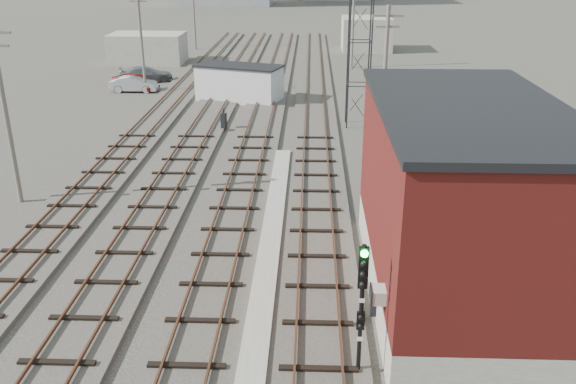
{
  "coord_description": "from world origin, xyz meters",
  "views": [
    {
      "loc": [
        2.15,
        -8.03,
        12.02
      ],
      "look_at": [
        1.23,
        16.35,
        2.2
      ],
      "focal_mm": 38.0,
      "sensor_mm": 36.0,
      "label": 1
    }
  ],
  "objects_px": {
    "signal_mast": "(362,300)",
    "car_red": "(136,81)",
    "car_grey": "(146,74)",
    "car_silver": "(134,84)",
    "switch_stand": "(224,121)",
    "site_trailer": "(239,83)"
  },
  "relations": [
    {
      "from": "switch_stand",
      "to": "car_silver",
      "type": "relative_size",
      "value": 0.35
    },
    {
      "from": "switch_stand",
      "to": "car_red",
      "type": "xyz_separation_m",
      "value": [
        -9.75,
        12.85,
        0.06
      ]
    },
    {
      "from": "signal_mast",
      "to": "switch_stand",
      "type": "height_order",
      "value": "signal_mast"
    },
    {
      "from": "car_red",
      "to": "signal_mast",
      "type": "bearing_deg",
      "value": -132.98
    },
    {
      "from": "switch_stand",
      "to": "car_grey",
      "type": "bearing_deg",
      "value": 137.74
    },
    {
      "from": "signal_mast",
      "to": "car_silver",
      "type": "distance_m",
      "value": 42.04
    },
    {
      "from": "switch_stand",
      "to": "site_trailer",
      "type": "bearing_deg",
      "value": 106.56
    },
    {
      "from": "site_trailer",
      "to": "car_grey",
      "type": "distance_m",
      "value": 12.33
    },
    {
      "from": "signal_mast",
      "to": "car_grey",
      "type": "bearing_deg",
      "value": 112.14
    },
    {
      "from": "car_silver",
      "to": "car_grey",
      "type": "bearing_deg",
      "value": 0.57
    },
    {
      "from": "signal_mast",
      "to": "car_red",
      "type": "bearing_deg",
      "value": 113.99
    },
    {
      "from": "car_red",
      "to": "switch_stand",
      "type": "bearing_deg",
      "value": -119.79
    },
    {
      "from": "car_silver",
      "to": "car_grey",
      "type": "height_order",
      "value": "car_grey"
    },
    {
      "from": "signal_mast",
      "to": "car_red",
      "type": "xyz_separation_m",
      "value": [
        -17.37,
        39.03,
        -1.85
      ]
    },
    {
      "from": "signal_mast",
      "to": "car_red",
      "type": "distance_m",
      "value": 42.76
    },
    {
      "from": "switch_stand",
      "to": "signal_mast",
      "type": "bearing_deg",
      "value": -56.6
    },
    {
      "from": "signal_mast",
      "to": "car_silver",
      "type": "height_order",
      "value": "signal_mast"
    },
    {
      "from": "site_trailer",
      "to": "car_red",
      "type": "bearing_deg",
      "value": 177.32
    },
    {
      "from": "signal_mast",
      "to": "car_red",
      "type": "height_order",
      "value": "signal_mast"
    },
    {
      "from": "signal_mast",
      "to": "site_trailer",
      "type": "bearing_deg",
      "value": 102.05
    },
    {
      "from": "site_trailer",
      "to": "car_silver",
      "type": "distance_m",
      "value": 10.25
    },
    {
      "from": "car_grey",
      "to": "car_silver",
      "type": "bearing_deg",
      "value": 159.18
    }
  ]
}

